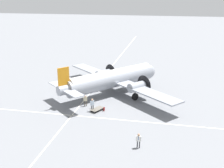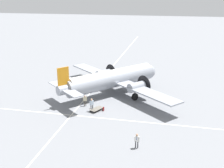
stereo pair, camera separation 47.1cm
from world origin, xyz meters
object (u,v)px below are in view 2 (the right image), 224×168
(ramp_agent, at_px, (92,103))
(baggage_cart, at_px, (97,109))
(airliner_main, at_px, (114,78))
(suitcase_near_door, at_px, (103,109))
(passenger_boarding, at_px, (85,99))
(crew_foreground, at_px, (137,139))

(ramp_agent, xyz_separation_m, baggage_cart, (0.17, -0.62, -0.84))
(airliner_main, height_order, suitcase_near_door, airliner_main)
(suitcase_near_door, bearing_deg, ramp_agent, 104.29)
(passenger_boarding, distance_m, suitcase_near_door, 3.27)
(baggage_cart, bearing_deg, ramp_agent, 132.98)
(ramp_agent, distance_m, baggage_cart, 1.06)
(airliner_main, relative_size, passenger_boarding, 12.56)
(airliner_main, bearing_deg, crew_foreground, -118.87)
(crew_foreground, height_order, suitcase_near_door, crew_foreground)
(airliner_main, height_order, ramp_agent, airliner_main)
(ramp_agent, bearing_deg, suitcase_near_door, -30.13)
(crew_foreground, distance_m, ramp_agent, 11.05)
(airliner_main, distance_m, passenger_boarding, 6.92)
(crew_foreground, bearing_deg, suitcase_near_door, -52.57)
(crew_foreground, distance_m, passenger_boarding, 13.10)
(crew_foreground, height_order, ramp_agent, ramp_agent)
(crew_foreground, distance_m, suitcase_near_door, 10.44)
(airliner_main, bearing_deg, suitcase_near_door, -138.95)
(passenger_boarding, distance_m, baggage_cart, 2.54)
(passenger_boarding, bearing_deg, ramp_agent, -67.68)
(ramp_agent, height_order, suitcase_near_door, ramp_agent)
(airliner_main, distance_m, ramp_agent, 7.81)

